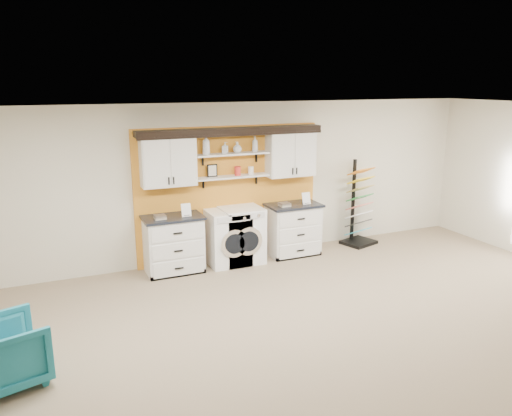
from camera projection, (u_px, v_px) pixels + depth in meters
name	position (u px, v px, depth m)	size (l,w,h in m)	color
floor	(352.00, 364.00, 5.70)	(10.00, 10.00, 0.00)	#826E58
ceiling	(365.00, 117.00, 5.02)	(10.00, 10.00, 0.00)	white
wall_back	(228.00, 182.00, 8.92)	(10.00, 10.00, 0.00)	beige
accent_panel	(229.00, 193.00, 8.94)	(3.40, 0.07, 2.40)	orange
upper_cabinet_left	(168.00, 161.00, 8.18)	(0.90, 0.35, 0.84)	silver
upper_cabinet_right	(290.00, 153.00, 9.05)	(0.90, 0.35, 0.84)	silver
shelf_lower	(232.00, 177.00, 8.71)	(1.32, 0.28, 0.03)	silver
shelf_upper	(232.00, 154.00, 8.61)	(1.32, 0.28, 0.03)	silver
crown_molding	(232.00, 131.00, 8.52)	(3.30, 0.41, 0.13)	black
picture_frame	(212.00, 171.00, 8.59)	(0.18, 0.02, 0.22)	black
canister_red	(238.00, 171.00, 8.72)	(0.11, 0.11, 0.16)	red
canister_cream	(251.00, 170.00, 8.82)	(0.10, 0.10, 0.14)	silver
base_cabinet_left	(174.00, 244.00, 8.39)	(1.00, 0.66, 0.97)	silver
base_cabinet_right	(293.00, 229.00, 9.26)	(0.98, 0.66, 0.96)	silver
washer	(228.00, 237.00, 8.76)	(0.70, 0.71, 0.97)	white
dryer	(241.00, 235.00, 8.86)	(0.71, 0.71, 0.99)	white
sample_rack	(359.00, 218.00, 9.85)	(0.73, 0.66, 1.68)	black
armchair	(6.00, 353.00, 5.27)	(0.77, 0.79, 0.72)	#197288
soap_bottle_a	(206.00, 145.00, 8.39)	(0.13, 0.13, 0.33)	silver
soap_bottle_b	(225.00, 148.00, 8.53)	(0.09, 0.09, 0.20)	silver
soap_bottle_c	(237.00, 147.00, 8.62)	(0.15, 0.15, 0.19)	silver
soap_bottle_d	(255.00, 144.00, 8.74)	(0.11, 0.11, 0.27)	silver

